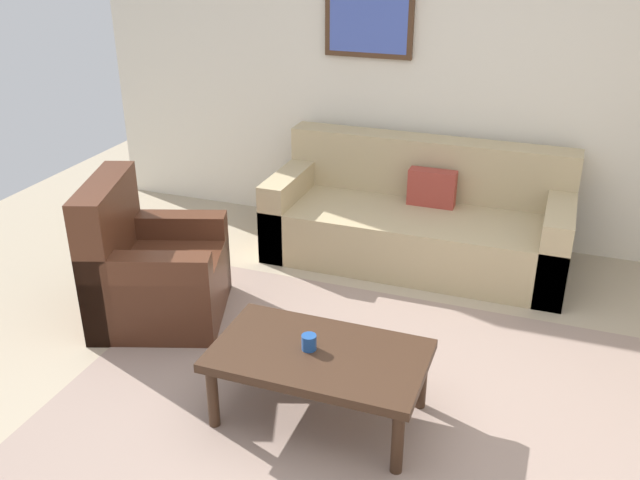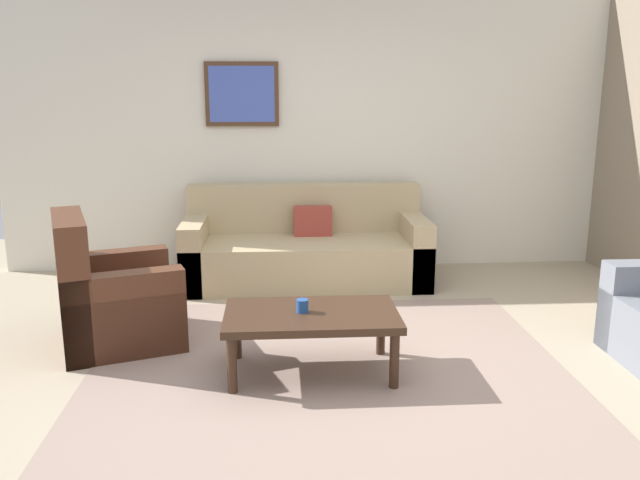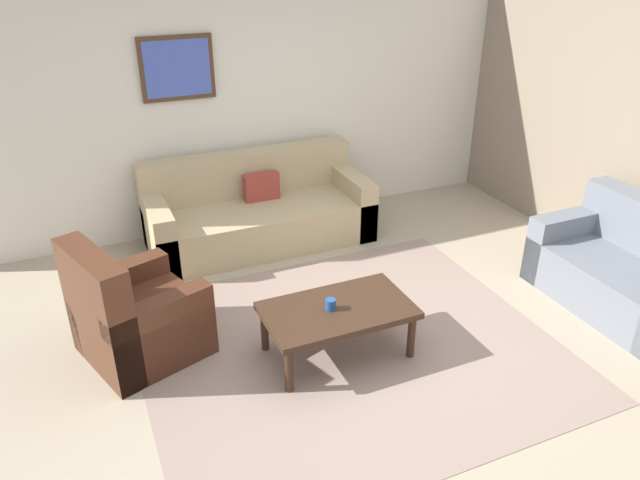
% 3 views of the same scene
% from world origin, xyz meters
% --- Properties ---
extents(ground_plane, '(8.00, 8.00, 0.00)m').
position_xyz_m(ground_plane, '(0.00, 0.00, 0.00)').
color(ground_plane, tan).
extents(rear_partition, '(6.00, 0.12, 2.80)m').
position_xyz_m(rear_partition, '(0.00, 2.60, 1.40)').
color(rear_partition, silver).
rests_on(rear_partition, ground_plane).
extents(area_rug, '(3.10, 2.75, 0.01)m').
position_xyz_m(area_rug, '(0.00, 0.00, 0.00)').
color(area_rug, gray).
rests_on(area_rug, ground_plane).
extents(couch_main, '(2.24, 0.94, 0.88)m').
position_xyz_m(couch_main, '(-0.05, 2.08, 0.30)').
color(couch_main, tan).
rests_on(couch_main, ground_plane).
extents(armchair_leather, '(1.02, 1.02, 0.95)m').
position_xyz_m(armchair_leather, '(-1.52, 0.57, 0.31)').
color(armchair_leather, '#4C2819').
rests_on(armchair_leather, ground_plane).
extents(coffee_table, '(1.10, 0.64, 0.41)m').
position_xyz_m(coffee_table, '(-0.11, -0.03, 0.36)').
color(coffee_table, '#382316').
rests_on(coffee_table, ground_plane).
extents(cup, '(0.08, 0.08, 0.08)m').
position_xyz_m(cup, '(-0.16, -0.02, 0.45)').
color(cup, '#1E478C').
rests_on(cup, coffee_table).
extents(framed_artwork, '(0.70, 0.04, 0.61)m').
position_xyz_m(framed_artwork, '(-0.63, 2.51, 1.73)').
color(framed_artwork, '#472D1C').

